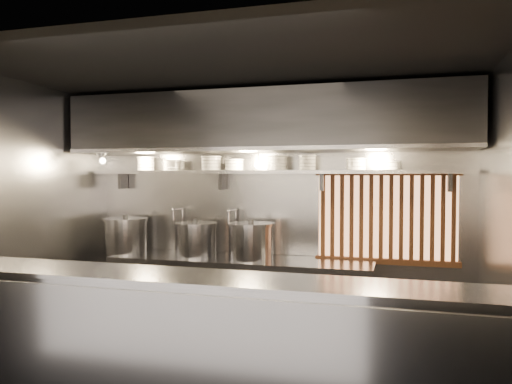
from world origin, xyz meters
The scene contains 25 objects.
floor centered at (0.00, 0.00, 0.00)m, with size 4.50×4.50×0.00m, color black.
ceiling centered at (0.00, 0.00, 2.80)m, with size 4.50×4.50×0.00m, color black.
wall_back centered at (0.00, 1.50, 1.40)m, with size 4.50×4.50×0.00m, color gray.
wall_left centered at (-2.25, 0.00, 1.40)m, with size 3.00×3.00×0.00m, color gray.
wall_right centered at (2.25, 0.00, 1.40)m, with size 3.00×3.00×0.00m, color gray.
serving_counter centered at (0.00, -0.96, 0.57)m, with size 4.50×0.56×1.13m.
cooking_bench centered at (-0.30, 1.13, 0.45)m, with size 3.00×0.70×0.90m, color #95959A.
bowl_shelf centered at (0.00, 1.32, 1.88)m, with size 4.40×0.34×0.04m, color #95959A.
exhaust_hood centered at (0.00, 1.10, 2.42)m, with size 4.40×0.81×0.65m.
wood_screen centered at (1.30, 1.45, 1.38)m, with size 1.56×0.09×1.04m.
faucet_left centered at (-1.15, 1.37, 1.31)m, with size 0.04×0.30×0.50m.
faucet_right centered at (-0.45, 1.37, 1.31)m, with size 0.04×0.30×0.50m.
heat_lamp centered at (-1.90, 0.85, 2.07)m, with size 0.25×0.35×0.20m.
pendant_bulb centered at (-0.10, 1.20, 1.96)m, with size 0.09×0.09×0.19m.
stock_pot_left centered at (-1.75, 1.11, 1.11)m, with size 0.62×0.62×0.46m.
stock_pot_mid centered at (-0.15, 1.08, 1.11)m, with size 0.70×0.70×0.45m.
stock_pot_right centered at (-0.83, 1.11, 1.10)m, with size 0.64×0.64×0.44m.
bowl_stack_0 centered at (-1.58, 1.32, 1.98)m, with size 0.22×0.22×0.17m.
bowl_stack_1 centered at (-1.22, 1.32, 1.97)m, with size 0.22×0.22×0.13m.
bowl_stack_2 centered at (-0.72, 1.32, 1.98)m, with size 0.24×0.24×0.17m.
bowl_stack_3 centered at (-0.43, 1.32, 1.97)m, with size 0.23×0.23×0.13m.
bowl_stack_4 centered at (0.09, 1.32, 1.98)m, with size 0.24×0.24×0.17m.
bowl_stack_5 centered at (0.44, 1.32, 1.99)m, with size 0.20×0.20×0.17m.
bowl_stack_6 centered at (0.98, 1.32, 1.97)m, with size 0.23×0.23×0.13m.
bowl_stack_7 centered at (1.36, 1.32, 1.95)m, with size 0.21×0.21×0.09m.
Camera 1 is at (1.45, -4.23, 1.85)m, focal length 35.00 mm.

